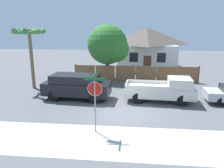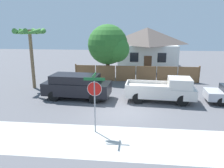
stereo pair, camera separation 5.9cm
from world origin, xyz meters
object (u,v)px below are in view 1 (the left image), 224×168
palm_tree (30,37)px  stop_sign (95,93)px  house (146,47)px  orange_pickup (163,90)px  oak_tree (109,46)px  red_suv (77,86)px

palm_tree → stop_sign: palm_tree is taller
house → palm_tree: size_ratio=1.49×
orange_pickup → stop_sign: stop_sign is taller
oak_tree → orange_pickup: size_ratio=1.11×
red_suv → stop_sign: 5.84m
orange_pickup → oak_tree: bearing=128.6°
oak_tree → palm_tree: 7.53m
house → stop_sign: bearing=-100.2°
house → oak_tree: bearing=-119.2°
stop_sign → palm_tree: bearing=131.5°
red_suv → orange_pickup: bearing=3.6°
red_suv → orange_pickup: size_ratio=1.01×
house → orange_pickup: bearing=-87.7°
palm_tree → stop_sign: 10.65m
oak_tree → palm_tree: oak_tree is taller
house → red_suv: size_ratio=1.53×
orange_pickup → house: bearing=96.1°
oak_tree → orange_pickup: 8.53m
stop_sign → red_suv: bearing=114.0°
oak_tree → red_suv: oak_tree is taller
palm_tree → orange_pickup: (10.88, -2.57, -3.54)m
stop_sign → oak_tree: bearing=93.1°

